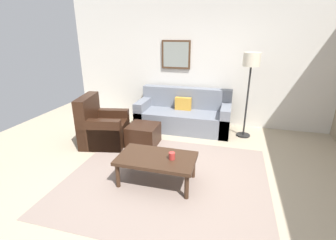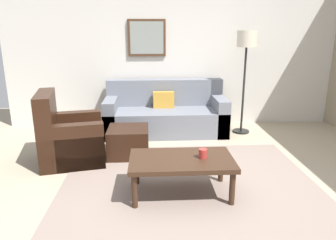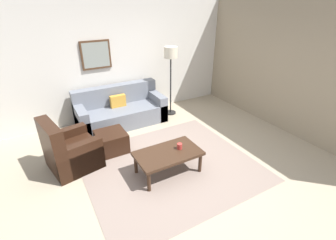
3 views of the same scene
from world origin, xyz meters
name	(u,v)px [view 1 (image 1 of 3)]	position (x,y,z in m)	size (l,w,h in m)	color
ground_plane	(167,178)	(0.00, 0.00, 0.00)	(8.00, 8.00, 0.00)	tan
rear_partition	(197,63)	(0.00, 2.60, 1.40)	(6.00, 0.12, 2.80)	silver
area_rug	(167,178)	(0.00, 0.00, 0.00)	(2.94, 2.60, 0.01)	gray
couch_main	(184,115)	(-0.18, 2.11, 0.30)	(2.04, 0.88, 0.88)	slate
armchair_leather	(101,129)	(-1.56, 0.85, 0.31)	(0.94, 0.94, 0.95)	black
ottoman	(143,135)	(-0.75, 1.01, 0.20)	(0.56, 0.56, 0.40)	black
coffee_table	(157,160)	(-0.11, -0.13, 0.36)	(1.10, 0.64, 0.41)	#382316
cup	(172,156)	(0.11, -0.13, 0.46)	(0.09, 0.09, 0.10)	#B2332D
lamp_standing	(251,68)	(1.14, 1.96, 1.41)	(0.32, 0.32, 1.71)	black
framed_artwork	(176,55)	(-0.48, 2.51, 1.58)	(0.66, 0.04, 0.63)	#472D1C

